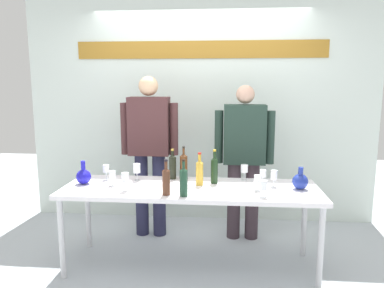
# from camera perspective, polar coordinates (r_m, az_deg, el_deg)

# --- Properties ---
(ground_plane) EXTENTS (10.00, 10.00, 0.00)m
(ground_plane) POSITION_cam_1_polar(r_m,az_deg,el_deg) (3.56, -0.22, -18.45)
(ground_plane) COLOR #B0B9C0
(back_wall) EXTENTS (4.17, 0.11, 3.00)m
(back_wall) POSITION_cam_1_polar(r_m,az_deg,el_deg) (4.42, 1.30, 7.40)
(back_wall) COLOR silver
(back_wall) RESTS_ON ground
(display_table) EXTENTS (2.27, 0.71, 0.75)m
(display_table) POSITION_cam_1_polar(r_m,az_deg,el_deg) (3.29, -0.23, -7.70)
(display_table) COLOR white
(display_table) RESTS_ON ground
(decanter_blue_left) EXTENTS (0.14, 0.14, 0.22)m
(decanter_blue_left) POSITION_cam_1_polar(r_m,az_deg,el_deg) (3.49, -16.57, -4.83)
(decanter_blue_left) COLOR #1D1BBF
(decanter_blue_left) RESTS_ON display_table
(decanter_blue_right) EXTENTS (0.14, 0.14, 0.20)m
(decanter_blue_right) POSITION_cam_1_polar(r_m,az_deg,el_deg) (3.32, 16.55, -5.58)
(decanter_blue_right) COLOR navy
(decanter_blue_right) RESTS_ON display_table
(presenter_left) EXTENTS (0.62, 0.22, 1.74)m
(presenter_left) POSITION_cam_1_polar(r_m,az_deg,el_deg) (3.94, -6.64, -0.26)
(presenter_left) COLOR #242440
(presenter_left) RESTS_ON ground
(presenter_right) EXTENTS (0.62, 0.22, 1.65)m
(presenter_right) POSITION_cam_1_polar(r_m,az_deg,el_deg) (3.87, 8.13, -1.35)
(presenter_right) COLOR #382A31
(presenter_right) RESTS_ON ground
(wine_bottle_0) EXTENTS (0.07, 0.07, 0.30)m
(wine_bottle_0) POSITION_cam_1_polar(r_m,az_deg,el_deg) (3.30, 1.18, -4.30)
(wine_bottle_0) COLOR gold
(wine_bottle_0) RESTS_ON display_table
(wine_bottle_1) EXTENTS (0.07, 0.07, 0.31)m
(wine_bottle_1) POSITION_cam_1_polar(r_m,az_deg,el_deg) (2.98, -1.32, -5.79)
(wine_bottle_1) COLOR #1A3C28
(wine_bottle_1) RESTS_ON display_table
(wine_bottle_2) EXTENTS (0.07, 0.07, 0.29)m
(wine_bottle_2) POSITION_cam_1_polar(r_m,az_deg,el_deg) (3.52, -3.05, -3.43)
(wine_bottle_2) COLOR black
(wine_bottle_2) RESTS_ON display_table
(wine_bottle_3) EXTENTS (0.07, 0.07, 0.31)m
(wine_bottle_3) POSITION_cam_1_polar(r_m,az_deg,el_deg) (3.53, -1.31, -3.34)
(wine_bottle_3) COLOR #542F16
(wine_bottle_3) RESTS_ON display_table
(wine_bottle_4) EXTENTS (0.07, 0.07, 0.30)m
(wine_bottle_4) POSITION_cam_1_polar(r_m,az_deg,el_deg) (3.03, -4.06, -5.65)
(wine_bottle_4) COLOR #502C1C
(wine_bottle_4) RESTS_ON display_table
(wine_bottle_5) EXTENTS (0.06, 0.06, 0.32)m
(wine_bottle_5) POSITION_cam_1_polar(r_m,az_deg,el_deg) (3.37, 3.51, -3.93)
(wine_bottle_5) COLOR #1A3319
(wine_bottle_5) RESTS_ON display_table
(wine_glass_left_0) EXTENTS (0.06, 0.06, 0.15)m
(wine_glass_left_0) POSITION_cam_1_polar(r_m,az_deg,el_deg) (3.58, -13.28, -3.82)
(wine_glass_left_0) COLOR white
(wine_glass_left_0) RESTS_ON display_table
(wine_glass_left_1) EXTENTS (0.06, 0.06, 0.14)m
(wine_glass_left_1) POSITION_cam_1_polar(r_m,az_deg,el_deg) (3.36, -12.35, -4.81)
(wine_glass_left_1) COLOR white
(wine_glass_left_1) RESTS_ON display_table
(wine_glass_left_2) EXTENTS (0.07, 0.07, 0.16)m
(wine_glass_left_2) POSITION_cam_1_polar(r_m,az_deg,el_deg) (3.50, -8.62, -3.81)
(wine_glass_left_2) COLOR white
(wine_glass_left_2) RESTS_ON display_table
(wine_glass_left_3) EXTENTS (0.06, 0.06, 0.16)m
(wine_glass_left_3) POSITION_cam_1_polar(r_m,az_deg,el_deg) (3.18, -10.41, -5.23)
(wine_glass_left_3) COLOR white
(wine_glass_left_3) RESTS_ON display_table
(wine_glass_right_0) EXTENTS (0.06, 0.06, 0.15)m
(wine_glass_right_0) POSITION_cam_1_polar(r_m,az_deg,el_deg) (3.34, 12.68, -4.81)
(wine_glass_right_0) COLOR white
(wine_glass_right_0) RESTS_ON display_table
(wine_glass_right_1) EXTENTS (0.06, 0.06, 0.14)m
(wine_glass_right_1) POSITION_cam_1_polar(r_m,az_deg,el_deg) (3.19, 10.22, -5.48)
(wine_glass_right_1) COLOR white
(wine_glass_right_1) RESTS_ON display_table
(wine_glass_right_2) EXTENTS (0.06, 0.06, 0.14)m
(wine_glass_right_2) POSITION_cam_1_polar(r_m,az_deg,el_deg) (3.35, 11.02, -4.63)
(wine_glass_right_2) COLOR white
(wine_glass_right_2) RESTS_ON display_table
(wine_glass_right_3) EXTENTS (0.06, 0.06, 0.14)m
(wine_glass_right_3) POSITION_cam_1_polar(r_m,az_deg,el_deg) (3.02, 11.11, -6.38)
(wine_glass_right_3) COLOR white
(wine_glass_right_3) RESTS_ON display_table
(wine_glass_right_4) EXTENTS (0.07, 0.07, 0.15)m
(wine_glass_right_4) POSITION_cam_1_polar(r_m,az_deg,el_deg) (3.50, 8.18, -3.85)
(wine_glass_right_4) COLOR white
(wine_glass_right_4) RESTS_ON display_table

